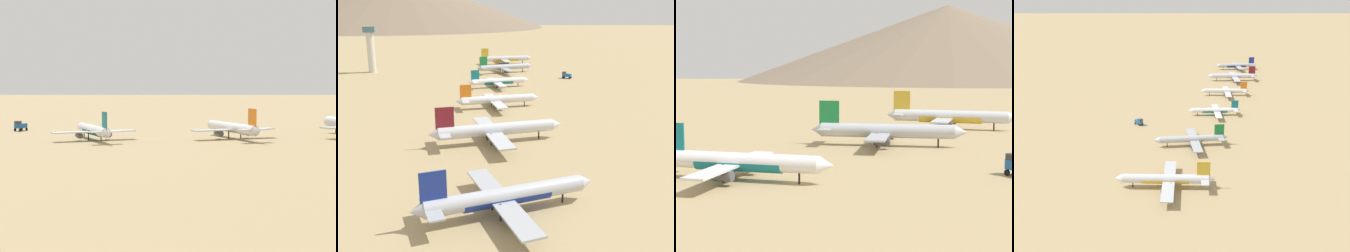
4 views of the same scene
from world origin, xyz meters
TOP-DOWN VIEW (x-y plane):
  - ground_plane at (0.00, 0.00)m, footprint 1800.00×1800.00m
  - parked_jet_2 at (-6.72, -24.82)m, footprint 35.80×29.11m
  - parked_jet_3 at (1.32, 19.79)m, footprint 33.21×27.06m
  - service_truck at (45.95, 40.08)m, footprint 5.56×5.29m

SIDE VIEW (x-z plane):
  - ground_plane at x=0.00m, z-range 0.00..0.00m
  - service_truck at x=45.95m, z-range 0.13..4.03m
  - parked_jet_3 at x=1.32m, z-range -1.60..7.97m
  - parked_jet_2 at x=-6.72m, z-range -1.69..8.63m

